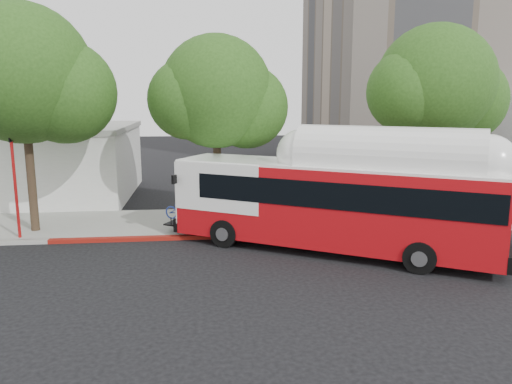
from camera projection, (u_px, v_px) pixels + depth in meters
ground at (252, 268)px, 17.44m from camera, size 120.00×120.00×0.00m
sidewalk at (239, 221)px, 23.77m from camera, size 60.00×5.00×0.15m
curb_strip at (243, 236)px, 21.23m from camera, size 60.00×0.30×0.15m
red_curb_segment at (172, 238)px, 20.92m from camera, size 10.00×0.32×0.16m
street_tree_left at (35, 79)px, 20.73m from camera, size 6.67×5.80×9.74m
street_tree_mid at (225, 96)px, 22.18m from camera, size 5.75×5.00×8.62m
street_tree_right at (443, 89)px, 22.96m from camera, size 6.21×5.40×9.18m
transit_bus at (333, 205)px, 19.04m from camera, size 12.56×8.57×3.90m
signal_pole at (15, 188)px, 20.33m from camera, size 0.12×0.41×4.36m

